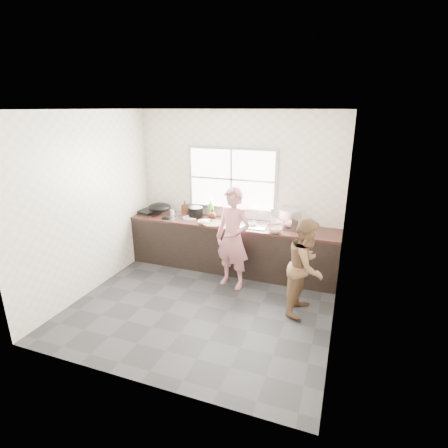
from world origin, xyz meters
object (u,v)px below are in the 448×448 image
(plate_food, at_px, (190,218))
(bottle_brown_short, at_px, (212,215))
(dish_rack, at_px, (286,218))
(pot_lid_right, at_px, (179,213))
(bowl_mince, at_px, (204,222))
(pot_lid_left, at_px, (169,219))
(cutting_board, at_px, (213,224))
(person_side, at_px, (306,267))
(wok, at_px, (159,207))
(bottle_brown_tall, at_px, (185,208))
(bottle_green, at_px, (211,207))
(bowl_crabs, at_px, (275,230))
(woman, at_px, (233,242))
(bowl_held, at_px, (252,224))
(black_pot, at_px, (196,212))
(burner, at_px, (148,211))
(glass_jar, at_px, (172,213))

(plate_food, distance_m, bottle_brown_short, 0.41)
(dish_rack, distance_m, pot_lid_right, 1.98)
(bottle_brown_short, xyz_separation_m, pot_lid_right, (-0.70, 0.10, -0.08))
(bowl_mince, distance_m, pot_lid_right, 0.76)
(pot_lid_left, height_order, pot_lid_right, same)
(cutting_board, distance_m, pot_lid_right, 0.91)
(person_side, relative_size, wok, 3.27)
(bottle_brown_tall, height_order, dish_rack, dish_rack)
(person_side, bearing_deg, bottle_brown_short, 69.14)
(person_side, height_order, plate_food, person_side)
(wok, bearing_deg, bottle_green, 14.17)
(plate_food, bearing_deg, wok, 178.42)
(bowl_crabs, xyz_separation_m, plate_food, (-1.57, 0.19, -0.02))
(bottle_brown_short, distance_m, pot_lid_right, 0.71)
(bottle_brown_tall, distance_m, bottle_brown_short, 0.63)
(cutting_board, relative_size, pot_lid_left, 1.51)
(woman, bearing_deg, bowl_held, 87.80)
(bowl_mince, relative_size, black_pot, 0.77)
(bowl_mince, distance_m, wok, 0.99)
(person_side, bearing_deg, woman, 81.00)
(dish_rack, bearing_deg, bowl_mince, -143.40)
(cutting_board, bearing_deg, bottle_brown_short, 115.08)
(cutting_board, xyz_separation_m, bowl_mince, (-0.18, 0.00, 0.01))
(pot_lid_left, relative_size, pot_lid_right, 0.98)
(wok, bearing_deg, plate_food, -1.58)
(pot_lid_right, bearing_deg, pot_lid_left, -95.50)
(plate_food, relative_size, bottle_brown_short, 1.43)
(bottle_brown_short, bearing_deg, burner, -178.00)
(bowl_held, distance_m, black_pot, 1.09)
(bowl_mince, height_order, bottle_green, bottle_green)
(cutting_board, xyz_separation_m, bottle_green, (-0.22, 0.44, 0.15))
(black_pot, bearing_deg, bowl_mince, -46.45)
(pot_lid_right, bearing_deg, glass_jar, -116.49)
(plate_food, distance_m, pot_lid_left, 0.37)
(woman, distance_m, bottle_brown_short, 0.89)
(bottle_brown_tall, height_order, wok, wok)
(bottle_brown_tall, bearing_deg, pot_lid_right, -146.93)
(bowl_held, bearing_deg, bowl_mince, -167.69)
(pot_lid_right, bearing_deg, black_pot, -13.07)
(bowl_held, relative_size, bottle_green, 0.54)
(person_side, height_order, glass_jar, person_side)
(cutting_board, height_order, burner, burner)
(glass_jar, height_order, burner, glass_jar)
(pot_lid_left, bearing_deg, bowl_mince, -3.42)
(burner, relative_size, pot_lid_left, 1.41)
(burner, relative_size, wok, 0.84)
(woman, height_order, pot_lid_left, woman)
(bowl_crabs, relative_size, dish_rack, 0.46)
(plate_food, relative_size, pot_lid_right, 0.97)
(person_side, bearing_deg, bowl_mince, 77.06)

